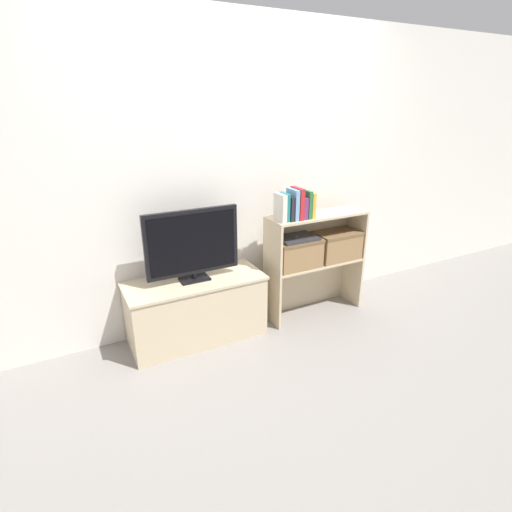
{
  "coord_description": "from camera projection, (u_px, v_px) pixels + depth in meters",
  "views": [
    {
      "loc": [
        -1.35,
        -2.45,
        1.77
      ],
      "look_at": [
        0.0,
        0.14,
        0.63
      ],
      "focal_mm": 28.0,
      "sensor_mm": 36.0,
      "label": 1
    }
  ],
  "objects": [
    {
      "name": "ground_plane",
      "position": [
        264.0,
        334.0,
        3.25
      ],
      "size": [
        16.0,
        16.0,
        0.0
      ],
      "primitive_type": "plane",
      "color": "gray"
    },
    {
      "name": "wall_back",
      "position": [
        238.0,
        178.0,
        3.2
      ],
      "size": [
        10.0,
        0.05,
        2.4
      ],
      "color": "silver",
      "rests_on": "ground_plane"
    },
    {
      "name": "tv_stand",
      "position": [
        196.0,
        309.0,
        3.12
      ],
      "size": [
        1.06,
        0.44,
        0.51
      ],
      "color": "#CCB793",
      "rests_on": "ground_plane"
    },
    {
      "name": "tv",
      "position": [
        192.0,
        244.0,
        2.93
      ],
      "size": [
        0.71,
        0.14,
        0.55
      ],
      "color": "black",
      "rests_on": "tv_stand"
    },
    {
      "name": "bookshelf_lower_tier",
      "position": [
        310.0,
        278.0,
        3.56
      ],
      "size": [
        0.87,
        0.29,
        0.48
      ],
      "color": "#CCB793",
      "rests_on": "ground_plane"
    },
    {
      "name": "bookshelf_upper_tier",
      "position": [
        313.0,
        230.0,
        3.39
      ],
      "size": [
        0.87,
        0.29,
        0.42
      ],
      "color": "#CCB793",
      "rests_on": "bookshelf_lower_tier"
    },
    {
      "name": "book_ivory",
      "position": [
        280.0,
        208.0,
        3.05
      ],
      "size": [
        0.04,
        0.14,
        0.21
      ],
      "color": "silver",
      "rests_on": "bookshelf_upper_tier"
    },
    {
      "name": "book_teal",
      "position": [
        285.0,
        207.0,
        3.07
      ],
      "size": [
        0.03,
        0.13,
        0.22
      ],
      "color": "#1E7075",
      "rests_on": "bookshelf_upper_tier"
    },
    {
      "name": "book_charcoal",
      "position": [
        288.0,
        208.0,
        3.09
      ],
      "size": [
        0.03,
        0.14,
        0.19
      ],
      "color": "#232328",
      "rests_on": "bookshelf_upper_tier"
    },
    {
      "name": "book_skyblue",
      "position": [
        293.0,
        204.0,
        3.1
      ],
      "size": [
        0.03,
        0.15,
        0.24
      ],
      "color": "#709ECC",
      "rests_on": "bookshelf_upper_tier"
    },
    {
      "name": "book_crimson",
      "position": [
        297.0,
        203.0,
        3.11
      ],
      "size": [
        0.04,
        0.16,
        0.25
      ],
      "color": "#B22328",
      "rests_on": "bookshelf_upper_tier"
    },
    {
      "name": "book_plum",
      "position": [
        301.0,
        207.0,
        3.15
      ],
      "size": [
        0.04,
        0.14,
        0.17
      ],
      "color": "#6B2D66",
      "rests_on": "bookshelf_upper_tier"
    },
    {
      "name": "book_forest",
      "position": [
        306.0,
        204.0,
        3.15
      ],
      "size": [
        0.03,
        0.15,
        0.22
      ],
      "color": "#286638",
      "rests_on": "bookshelf_upper_tier"
    },
    {
      "name": "book_mustard",
      "position": [
        309.0,
        204.0,
        3.17
      ],
      "size": [
        0.03,
        0.15,
        0.2
      ],
      "color": "gold",
      "rests_on": "bookshelf_upper_tier"
    },
    {
      "name": "storage_basket_left",
      "position": [
        296.0,
        252.0,
        3.3
      ],
      "size": [
        0.39,
        0.25,
        0.24
      ],
      "color": "#937047",
      "rests_on": "bookshelf_lower_tier"
    },
    {
      "name": "storage_basket_right",
      "position": [
        336.0,
        244.0,
        3.48
      ],
      "size": [
        0.39,
        0.25,
        0.24
      ],
      "color": "#937047",
      "rests_on": "bookshelf_lower_tier"
    },
    {
      "name": "laptop",
      "position": [
        297.0,
        238.0,
        3.25
      ],
      "size": [
        0.33,
        0.24,
        0.02
      ],
      "color": "#2D2D33",
      "rests_on": "storage_basket_left"
    }
  ]
}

